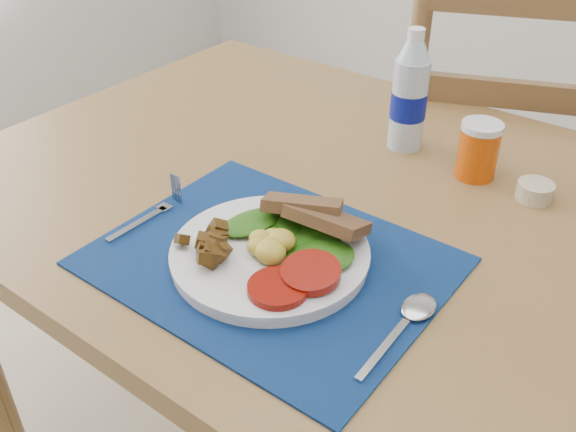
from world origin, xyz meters
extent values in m
cube|color=brown|center=(0.00, 0.20, 0.73)|extent=(1.40, 0.90, 0.04)
cylinder|color=brown|center=(-0.64, 0.59, 0.35)|extent=(0.06, 0.06, 0.71)
cube|color=brown|center=(-0.05, 0.86, 0.47)|extent=(0.59, 0.58, 0.04)
cylinder|color=brown|center=(0.06, 1.11, 0.22)|extent=(0.04, 0.04, 0.45)
cylinder|color=brown|center=(-0.31, 0.96, 0.22)|extent=(0.04, 0.04, 0.45)
cylinder|color=brown|center=(0.20, 0.76, 0.22)|extent=(0.04, 0.04, 0.45)
cylinder|color=brown|center=(-0.16, 0.61, 0.22)|extent=(0.04, 0.04, 0.45)
cube|color=black|center=(-0.05, -0.01, 0.75)|extent=(0.45, 0.35, 0.00)
cylinder|color=silver|center=(-0.05, -0.01, 0.76)|extent=(0.26, 0.26, 0.02)
ellipsoid|color=gold|center=(-0.05, -0.01, 0.79)|extent=(0.06, 0.06, 0.03)
cylinder|color=#9A0B05|center=(0.02, -0.04, 0.78)|extent=(0.08, 0.08, 0.01)
ellipsoid|color=#103706|center=(-0.04, 0.03, 0.78)|extent=(0.14, 0.08, 0.01)
cube|color=brown|center=(-0.03, 0.07, 0.80)|extent=(0.12, 0.09, 0.04)
cube|color=#B2B5BA|center=(-0.26, -0.06, 0.76)|extent=(0.01, 0.11, 0.00)
cube|color=#B2B5BA|center=(-0.26, 0.02, 0.76)|extent=(0.02, 0.05, 0.00)
cube|color=#B2B5BA|center=(0.15, -0.06, 0.76)|extent=(0.01, 0.11, 0.00)
ellipsoid|color=#B2B5BA|center=(0.15, 0.03, 0.76)|extent=(0.04, 0.05, 0.00)
cylinder|color=#ADBFCC|center=(-0.07, 0.40, 0.83)|extent=(0.06, 0.06, 0.16)
cylinder|color=navy|center=(-0.07, 0.40, 0.83)|extent=(0.06, 0.06, 0.05)
cone|color=#ADBFCC|center=(-0.07, 0.40, 0.93)|extent=(0.06, 0.06, 0.04)
cylinder|color=white|center=(-0.07, 0.40, 0.95)|extent=(0.03, 0.03, 0.02)
cylinder|color=#C84505|center=(0.07, 0.38, 0.79)|extent=(0.06, 0.06, 0.09)
cylinder|color=#C2B18E|center=(0.17, 0.37, 0.76)|extent=(0.06, 0.06, 0.03)
camera|label=1|loc=(0.38, -0.53, 1.28)|focal=40.00mm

